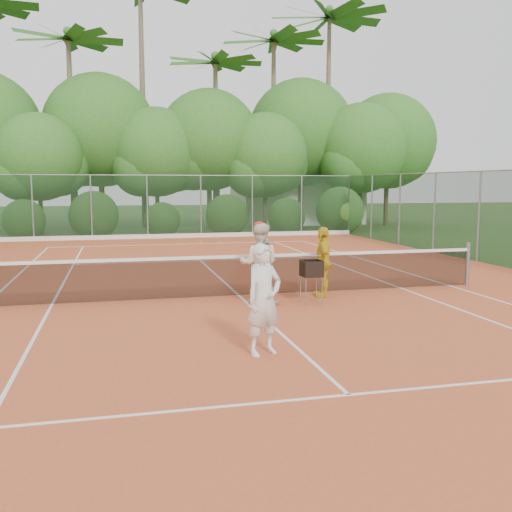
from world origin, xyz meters
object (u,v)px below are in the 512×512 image
(player_white, at_px, (264,300))
(ball_hopper, at_px, (311,269))
(player_yellow, at_px, (323,262))
(player_center_grp, at_px, (259,264))

(player_white, distance_m, ball_hopper, 3.87)
(player_yellow, bearing_deg, ball_hopper, -23.22)
(player_white, relative_size, player_center_grp, 0.94)
(player_yellow, distance_m, ball_hopper, 0.90)
(player_white, distance_m, player_yellow, 4.76)
(player_yellow, relative_size, ball_hopper, 1.70)
(player_center_grp, bearing_deg, player_yellow, 18.94)
(player_center_grp, bearing_deg, ball_hopper, -7.85)
(player_center_grp, distance_m, player_yellow, 1.75)
(player_white, xyz_separation_m, player_yellow, (2.45, 4.07, -0.04))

